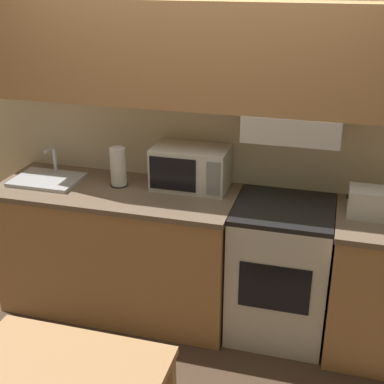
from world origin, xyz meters
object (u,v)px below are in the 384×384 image
microwave (191,168)px  sink_basin (47,179)px  stove_range (280,270)px  toaster (372,203)px  paper_towel_roll (118,167)px

microwave → sink_basin: size_ratio=1.10×
microwave → sink_basin: (-0.98, -0.16, -0.12)m
stove_range → toaster: bearing=0.2°
stove_range → sink_basin: (-1.62, -0.02, 0.47)m
microwave → paper_towel_roll: bearing=-169.0°
microwave → toaster: microwave is taller
microwave → toaster: (1.14, -0.14, -0.05)m
sink_basin → paper_towel_roll: 0.52m
microwave → stove_range: bearing=-12.3°
microwave → toaster: bearing=-6.9°
stove_range → toaster: toaster is taller
stove_range → paper_towel_roll: 1.26m
stove_range → microwave: bearing=167.7°
toaster → sink_basin: 2.12m
microwave → paper_towel_roll: 0.48m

